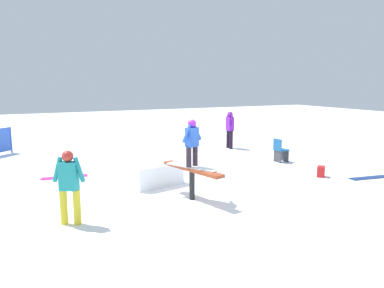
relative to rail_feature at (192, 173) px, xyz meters
The scene contains 10 objects.
ground_plane 0.70m from the rail_feature, ahead, with size 60.00×60.00×0.00m, color white.
rail_feature is the anchor object (origin of this frame).
snow_kicker_ramp 2.23m from the rail_feature, 166.73° to the right, with size 1.80×1.50×0.64m, color white.
main_rider_on_rail 0.72m from the rail_feature, ahead, with size 1.50×0.89×1.22m.
bystander_teal 3.07m from the rail_feature, 82.45° to the right, with size 0.41×0.65×1.58m.
bystander_purple 7.65m from the rail_feature, 141.29° to the left, with size 0.68×0.26×1.66m.
loose_snowboard_magenta 4.65m from the rail_feature, 144.82° to the right, with size 1.41×0.28×0.02m, color #D1279A.
loose_snowboard_navy 6.08m from the rail_feature, 85.13° to the left, with size 1.55×0.28×0.02m, color navy.
folding_chair 5.62m from the rail_feature, 118.04° to the left, with size 0.45×0.45×0.88m.
backpack_on_snow 4.72m from the rail_feature, 93.60° to the left, with size 0.30×0.22×0.34m, color red.
Camera 1 is at (8.29, -4.02, 2.97)m, focal length 35.00 mm.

